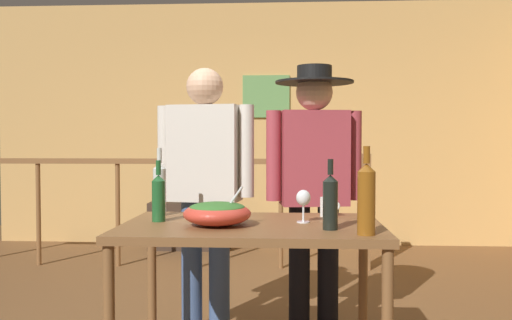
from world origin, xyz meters
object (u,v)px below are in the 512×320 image
Objects in this scene: wine_bottle_green at (159,197)px; wine_bottle_dark at (330,201)px; salad_bowl at (217,212)px; wine_bottle_clear at (160,188)px; framed_picture at (266,96)px; wine_bottle_amber at (366,198)px; person_standing_right at (314,175)px; mug_white at (327,207)px; person_standing_left at (205,176)px; wine_glass at (303,199)px; stair_railing at (219,193)px; flat_screen_tv at (190,183)px; tv_console at (191,225)px; serving_table at (252,240)px.

wine_bottle_green is 0.95× the size of wine_bottle_dark.
salad_bowl is 0.50m from wine_bottle_clear.
framed_picture is at bearing 88.73° from salad_bowl.
wine_bottle_green is (-0.40, -3.63, -0.80)m from framed_picture.
wine_bottle_amber is 0.23× the size of person_standing_right.
framed_picture reaches higher than mug_white.
wine_bottle_dark is 1.11m from person_standing_left.
mug_white is 0.85m from person_standing_left.
person_standing_right is (0.86, 0.43, 0.05)m from wine_bottle_clear.
wine_bottle_green is 1.04m from person_standing_right.
person_standing_right is at bearing 82.66° from wine_glass.
stair_railing is 12.34× the size of wine_bottle_dark.
flat_screen_tv is (-0.84, -0.32, -0.98)m from framed_picture.
wine_bottle_amber is 0.23× the size of person_standing_left.
wine_glass is 0.27m from mug_white.
wine_glass is at bearing 127.70° from wine_bottle_amber.
flat_screen_tv is at bearing -73.56° from person_standing_right.
wine_bottle_dark is at bearing -92.17° from mug_white.
tv_console is 2.77× the size of wine_bottle_dark.
person_standing_left is (-0.85, 0.98, 0.03)m from wine_bottle_amber.
person_standing_right is (0.34, 0.69, 0.28)m from serving_table.
wine_bottle_green is at bearing -179.76° from wine_glass.
wine_bottle_amber is at bearing -70.16° from stair_railing.
wine_bottle_amber is at bearing -29.85° from serving_table.
person_standing_right reaches higher than wine_bottle_dark.
wine_bottle_green is at bearing 166.39° from wine_bottle_dark.
flat_screen_tv is at bearing -69.01° from person_standing_left.
stair_railing is 0.99m from flat_screen_tv.
wine_glass is at bearing 73.92° from person_standing_right.
salad_bowl is 1.05× the size of wine_bottle_green.
stair_railing is at bearing 88.92° from wine_bottle_clear.
salad_bowl is 0.34m from wine_bottle_green.
person_standing_right is at bearing 56.78° from salad_bowl.
flat_screen_tv is 0.36× the size of serving_table.
wine_glass is (0.74, -2.43, 0.21)m from stair_railing.
wine_bottle_green is at bearing -89.90° from stair_railing.
wine_bottle_amber is at bearing -77.09° from mug_white.
person_standing_right is (0.42, -2.99, -0.72)m from framed_picture.
stair_railing is at bearing -76.66° from person_standing_left.
flat_screen_tv is at bearing 110.11° from wine_bottle_dark.
wine_glass is (0.42, 0.12, 0.05)m from salad_bowl.
tv_console is 2.44× the size of wine_bottle_clear.
salad_bowl is at bearing -164.01° from wine_glass.
wine_bottle_clear is (0.39, -3.10, 0.21)m from flat_screen_tv.
salad_bowl is at bearing -91.27° from framed_picture.
wine_bottle_amber is (0.68, -0.22, 0.10)m from salad_bowl.
mug_white reaches higher than tv_console.
wine_bottle_clear is at bearing -179.46° from mug_white.
wine_bottle_dark is at bearing -13.61° from wine_bottle_green.
salad_bowl is at bearing -77.61° from flat_screen_tv.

